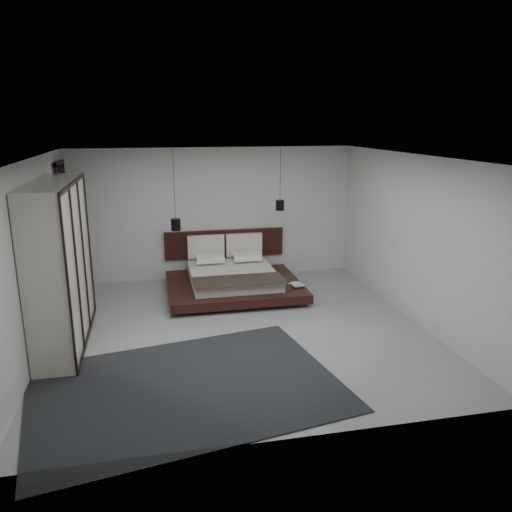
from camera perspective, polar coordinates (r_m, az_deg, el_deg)
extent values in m
plane|color=gray|center=(8.31, -1.95, -8.39)|extent=(6.00, 6.00, 0.00)
plane|color=white|center=(7.64, -2.14, 11.25)|extent=(6.00, 6.00, 0.00)
plane|color=silver|center=(10.76, -4.83, 4.83)|extent=(6.00, 0.00, 6.00)
plane|color=silver|center=(5.07, 3.92, -7.12)|extent=(6.00, 0.00, 6.00)
plane|color=silver|center=(7.93, -23.91, -0.17)|extent=(0.00, 6.00, 6.00)
plane|color=silver|center=(8.87, 17.44, 1.95)|extent=(0.00, 6.00, 6.00)
cube|color=black|center=(10.29, -20.94, 2.83)|extent=(0.05, 0.90, 2.60)
cube|color=black|center=(9.94, -2.52, -4.14)|extent=(2.04, 1.67, 0.07)
cube|color=black|center=(9.90, -2.52, -3.48)|extent=(2.59, 2.13, 0.17)
cube|color=beige|center=(9.95, -2.65, -2.26)|extent=(1.67, 1.85, 0.20)
cube|color=black|center=(9.24, -1.93, -2.83)|extent=(1.68, 0.65, 0.05)
cube|color=white|center=(10.54, -5.38, -0.41)|extent=(0.57, 0.37, 0.11)
cube|color=white|center=(10.65, -1.23, -0.17)|extent=(0.57, 0.37, 0.11)
cube|color=white|center=(10.40, -5.31, -0.27)|extent=(0.57, 0.37, 0.11)
cube|color=white|center=(10.51, -1.10, -0.04)|extent=(0.57, 0.37, 0.11)
cube|color=black|center=(10.89, -3.62, 1.45)|extent=(2.59, 0.08, 0.60)
cube|color=silver|center=(10.76, -5.74, 1.07)|extent=(0.79, 0.10, 0.50)
cube|color=silver|center=(10.87, -1.37, 1.29)|extent=(0.79, 0.10, 0.50)
imported|color=#99724C|center=(9.67, 4.17, -3.37)|extent=(0.30, 0.34, 0.03)
imported|color=#99724C|center=(9.63, 4.12, -3.30)|extent=(0.21, 0.28, 0.02)
cylinder|color=black|center=(9.89, -9.35, 8.04)|extent=(0.01, 0.01, 1.35)
cylinder|color=black|center=(10.02, -9.16, 3.56)|extent=(0.19, 0.19, 0.23)
cylinder|color=#FFE0B2|center=(10.04, -9.13, 2.99)|extent=(0.14, 0.14, 0.01)
cylinder|color=black|center=(10.20, 2.79, 9.29)|extent=(0.01, 0.01, 1.04)
cylinder|color=black|center=(10.28, 2.75, 5.82)|extent=(0.17, 0.17, 0.21)
cylinder|color=#FFE0B2|center=(10.30, 2.74, 5.32)|extent=(0.13, 0.13, 0.01)
cube|color=beige|center=(8.05, -21.50, -0.89)|extent=(0.57, 2.48, 2.48)
cube|color=black|center=(7.78, -20.18, 7.83)|extent=(0.03, 2.48, 0.06)
cube|color=black|center=(8.40, -18.68, -8.75)|extent=(0.03, 2.48, 0.06)
cube|color=black|center=(6.83, -20.63, -3.58)|extent=(0.03, 0.05, 2.48)
cube|color=black|center=(7.61, -19.77, -1.62)|extent=(0.03, 0.05, 2.48)
cube|color=black|center=(8.40, -19.07, -0.02)|extent=(0.03, 0.05, 2.48)
cube|color=black|center=(9.20, -18.49, 1.30)|extent=(0.03, 0.05, 2.48)
cube|color=black|center=(6.69, -8.00, -14.66)|extent=(4.27, 3.37, 0.02)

